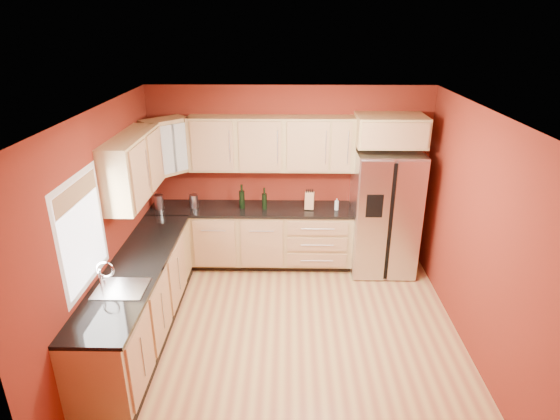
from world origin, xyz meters
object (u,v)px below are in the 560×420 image
wine_bottle_a (264,199)px  knife_block (310,201)px  soap_dispenser (337,204)px  canister_left (159,202)px  refrigerator (384,212)px

wine_bottle_a → knife_block: 0.64m
knife_block → soap_dispenser: size_ratio=1.47×
canister_left → soap_dispenser: size_ratio=1.22×
canister_left → knife_block: (2.14, 0.04, 0.02)m
canister_left → wine_bottle_a: bearing=0.4°
refrigerator → canister_left: bearing=179.8°
soap_dispenser → knife_block: bearing=174.8°
knife_block → soap_dispenser: (0.38, -0.04, -0.04)m
refrigerator → canister_left: refrigerator is taller
refrigerator → wine_bottle_a: bearing=179.3°
knife_block → soap_dispenser: 0.39m
knife_block → soap_dispenser: bearing=2.2°
refrigerator → soap_dispenser: bearing=179.1°
refrigerator → wine_bottle_a: size_ratio=5.58×
refrigerator → wine_bottle_a: (-1.70, 0.02, 0.19)m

